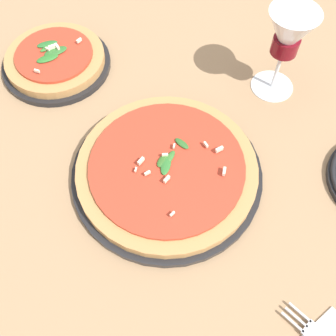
{
  "coord_description": "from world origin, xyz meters",
  "views": [
    {
      "loc": [
        -0.28,
        0.15,
        0.59
      ],
      "look_at": [
        -0.0,
        -0.02,
        0.03
      ],
      "focal_mm": 42.0,
      "sensor_mm": 36.0,
      "label": 1
    }
  ],
  "objects": [
    {
      "name": "ground_plane",
      "position": [
        0.0,
        0.0,
        0.0
      ],
      "size": [
        6.0,
        6.0,
        0.0
      ],
      "primitive_type": "plane",
      "color": "#9E7A56"
    },
    {
      "name": "pizza_arugula_main",
      "position": [
        -0.0,
        -0.02,
        0.02
      ],
      "size": [
        0.32,
        0.32,
        0.05
      ],
      "color": "black",
      "rests_on": "ground_plane"
    },
    {
      "name": "pizza_personal_side",
      "position": [
        0.34,
        0.03,
        0.02
      ],
      "size": [
        0.22,
        0.22,
        0.05
      ],
      "color": "black",
      "rests_on": "ground_plane"
    },
    {
      "name": "wine_glass",
      "position": [
        0.06,
        -0.31,
        0.12
      ],
      "size": [
        0.09,
        0.09,
        0.17
      ],
      "color": "white",
      "rests_on": "ground_plane"
    }
  ]
}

